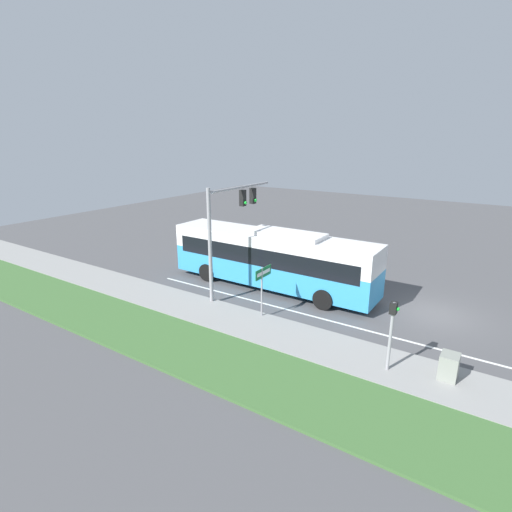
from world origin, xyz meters
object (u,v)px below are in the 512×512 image
street_sign (263,282)px  utility_cabinet (449,366)px  bus (271,257)px  signal_gantry (230,218)px  pedestrian_signal (392,325)px

street_sign → utility_cabinet: 8.66m
bus → street_sign: 4.09m
bus → signal_gantry: (-2.00, 1.46, 2.47)m
bus → utility_cabinet: 11.31m
pedestrian_signal → signal_gantry: bearing=72.1°
pedestrian_signal → street_sign: pedestrian_signal is taller
street_sign → utility_cabinet: street_sign is taller
street_sign → signal_gantry: bearing=62.1°
bus → pedestrian_signal: (-5.15, -8.29, 0.06)m
bus → utility_cabinet: (-4.52, -10.28, -1.31)m
bus → signal_gantry: size_ratio=2.03×
pedestrian_signal → street_sign: size_ratio=1.10×
pedestrian_signal → utility_cabinet: bearing=-72.4°
street_sign → utility_cabinet: size_ratio=2.73×
signal_gantry → utility_cabinet: bearing=-102.1°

